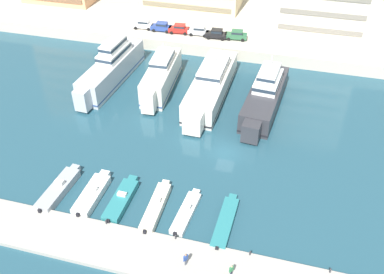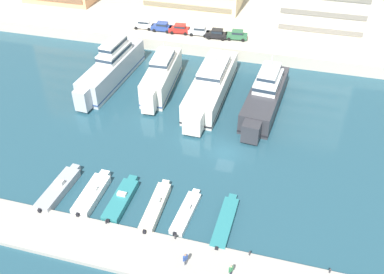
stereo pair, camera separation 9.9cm
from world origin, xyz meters
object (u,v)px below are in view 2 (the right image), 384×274
yacht_ivory_mid_left (211,85)px  motorboat_cream_center_left (156,207)px  car_green_center_right (237,35)px  yacht_silver_far_left (112,68)px  yacht_charcoal_center_left (265,96)px  car_blue_left (162,26)px  car_red_mid_left (180,28)px  motorboat_grey_far_left (59,189)px  car_black_center (217,34)px  motorboat_white_center (186,212)px  yacht_ivory_left (161,76)px  motorboat_white_left (92,194)px  motorboat_teal_mid_left (121,199)px  car_silver_center_left (199,30)px  pedestrian_near_edge (185,258)px  car_white_far_left (144,24)px  pedestrian_mid_deck (231,270)px  motorboat_teal_center_right (225,222)px

yacht_ivory_mid_left → motorboat_cream_center_left: (-0.57, -26.07, -1.55)m
yacht_ivory_mid_left → car_green_center_right: yacht_ivory_mid_left is taller
yacht_silver_far_left → yacht_charcoal_center_left: 26.50m
car_blue_left → car_red_mid_left: bearing=-0.3°
motorboat_grey_far_left → car_black_center: size_ratio=2.03×
motorboat_white_center → car_red_mid_left: 45.32m
yacht_ivory_left → car_blue_left: 17.94m
yacht_ivory_mid_left → yacht_charcoal_center_left: 9.02m
car_black_center → motorboat_white_left: bearing=-97.9°
motorboat_teal_mid_left → car_silver_center_left: (-1.39, 43.44, 2.80)m
motorboat_white_center → pedestrian_near_edge: 7.41m
yacht_silver_far_left → car_red_mid_left: bearing=67.2°
motorboat_white_left → car_white_far_left: 44.72m
car_silver_center_left → car_green_center_right: (7.42, 0.01, 0.00)m
car_red_mid_left → yacht_ivory_mid_left: bearing=-59.1°
motorboat_teal_mid_left → car_green_center_right: car_green_center_right is taller
car_black_center → pedestrian_mid_deck: car_black_center is taller
yacht_ivory_left → motorboat_white_center: bearing=-66.0°
car_white_far_left → car_silver_center_left: same height
motorboat_cream_center_left → motorboat_teal_center_right: size_ratio=0.99×
yacht_silver_far_left → car_red_mid_left: size_ratio=4.90×
motorboat_cream_center_left → car_green_center_right: car_green_center_right is taller
yacht_charcoal_center_left → car_red_mid_left: yacht_charcoal_center_left is taller
motorboat_teal_mid_left → car_green_center_right: 43.95m
pedestrian_near_edge → car_silver_center_left: bearing=102.8°
yacht_charcoal_center_left → motorboat_white_center: size_ratio=2.60×
yacht_ivory_mid_left → car_blue_left: 22.36m
motorboat_teal_mid_left → motorboat_teal_center_right: size_ratio=0.92×
yacht_charcoal_center_left → car_blue_left: (-23.02, 18.41, 1.02)m
car_silver_center_left → pedestrian_near_edge: car_silver_center_left is taller
car_silver_center_left → car_green_center_right: bearing=0.0°
yacht_ivory_mid_left → motorboat_cream_center_left: bearing=-91.3°
yacht_ivory_mid_left → car_white_far_left: 25.15m
motorboat_teal_center_right → car_white_far_left: 50.79m
motorboat_teal_mid_left → motorboat_cream_center_left: motorboat_cream_center_left is taller
car_red_mid_left → car_green_center_right: size_ratio=1.00×
motorboat_white_left → car_silver_center_left: car_silver_center_left is taller
motorboat_cream_center_left → car_blue_left: car_blue_left is taller
yacht_ivory_mid_left → pedestrian_near_edge: size_ratio=13.10×
motorboat_white_center → car_green_center_right: 43.44m
pedestrian_near_edge → car_red_mid_left: bearing=107.0°
motorboat_teal_center_right → pedestrian_mid_deck: bearing=-74.2°
motorboat_white_center → motorboat_teal_mid_left: bearing=-178.9°
car_blue_left → pedestrian_mid_deck: car_blue_left is taller
car_black_center → motorboat_white_center: bearing=-82.1°
motorboat_teal_mid_left → pedestrian_mid_deck: (14.82, -6.98, 1.02)m
motorboat_teal_center_right → car_white_far_left: (-25.78, 43.66, 2.90)m
yacht_ivory_left → car_green_center_right: 19.67m
car_silver_center_left → car_red_mid_left: bearing=-178.4°
yacht_silver_far_left → motorboat_white_left: 27.94m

